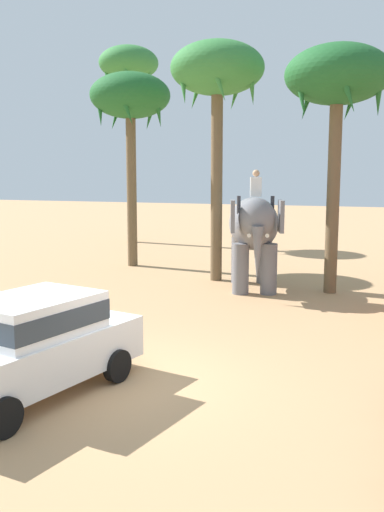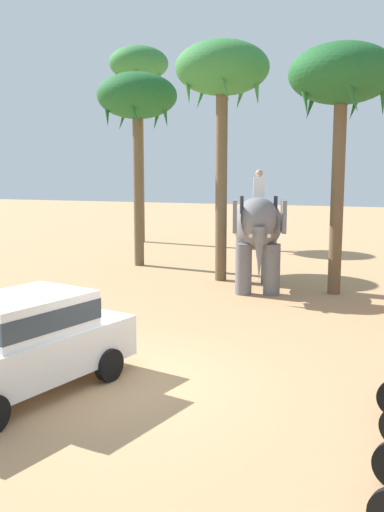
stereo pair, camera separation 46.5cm
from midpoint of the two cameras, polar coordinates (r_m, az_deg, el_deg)
name	(u,v)px [view 1 (the left image)]	position (r m, az deg, el deg)	size (l,w,h in m)	color
ground_plane	(115,383)	(10.38, -9.19, -12.78)	(120.00, 120.00, 0.00)	tan
car_sedan_foreground	(31,342)	(9.91, -17.53, -8.42)	(2.43, 4.34, 1.70)	white
elephant_with_mahout	(254,229)	(18.02, 5.65, 2.77)	(2.58, 4.02, 3.88)	slate
palm_tree_behind_elephant	(129,71)	(31.66, -6.95, 18.29)	(3.20, 3.20, 10.57)	brown
palm_tree_near_hut	(217,75)	(19.81, 1.91, 18.04)	(3.20, 3.20, 8.21)	brown
palm_tree_far_back	(130,101)	(23.07, -6.95, 15.52)	(3.20, 3.20, 7.75)	brown
palm_tree_leaning_seaward	(337,81)	(18.10, 13.95, 16.99)	(3.20, 3.20, 7.63)	brown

